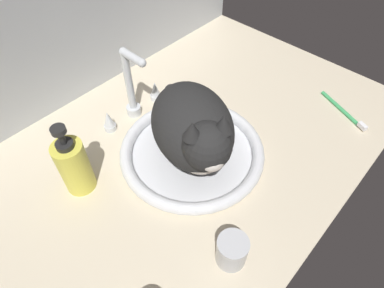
{
  "coord_description": "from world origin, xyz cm",
  "views": [
    {
      "loc": [
        -43.61,
        -38.11,
        67.83
      ],
      "look_at": [
        -4.67,
        -2.25,
        7.0
      ],
      "focal_mm": 30.82,
      "sensor_mm": 36.0,
      "label": 1
    }
  ],
  "objects": [
    {
      "name": "faucet",
      "position": [
        -4.67,
        19.42,
        10.92
      ],
      "size": [
        20.02,
        9.69,
        21.28
      ],
      "color": "silver",
      "rests_on": "countertop"
    },
    {
      "name": "backsplash_wall",
      "position": [
        0.0,
        38.56,
        17.78
      ],
      "size": [
        111.87,
        2.4,
        35.56
      ],
      "primitive_type": "cube",
      "color": "#B2B7BC",
      "rests_on": "ground"
    },
    {
      "name": "metal_jar",
      "position": [
        -19.22,
        -26.09,
        6.49
      ],
      "size": [
        6.22,
        6.22,
        6.95
      ],
      "color": "#B2B5BA",
      "rests_on": "countertop"
    },
    {
      "name": "cat",
      "position": [
        -5.61,
        -3.84,
        14.19
      ],
      "size": [
        29.03,
        35.07,
        19.38
      ],
      "color": "black",
      "rests_on": "sink_basin"
    },
    {
      "name": "soap_pump_bottle",
      "position": [
        -28.96,
        10.56,
        10.32
      ],
      "size": [
        6.74,
        6.74,
        19.23
      ],
      "color": "#E5DB4C",
      "rests_on": "countertop"
    },
    {
      "name": "sink_basin",
      "position": [
        -4.67,
        -2.25,
        4.33
      ],
      "size": [
        36.16,
        36.16,
        2.98
      ],
      "color": "white",
      "rests_on": "countertop"
    },
    {
      "name": "toothbrush",
      "position": [
        35.76,
        -23.57,
        3.62
      ],
      "size": [
        7.79,
        16.55,
        1.7
      ],
      "color": "#3FB266",
      "rests_on": "countertop"
    },
    {
      "name": "countertop",
      "position": [
        0.0,
        0.0,
        1.5
      ],
      "size": [
        111.87,
        74.73,
        3.0
      ],
      "primitive_type": "cube",
      "color": "beige",
      "rests_on": "ground"
    }
  ]
}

